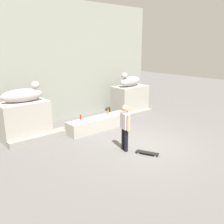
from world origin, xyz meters
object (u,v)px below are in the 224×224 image
(skater, at_px, (125,126))
(statue_reclining_right, at_px, (130,81))
(statue_reclining_left, at_px, (23,95))
(bottle_red, at_px, (81,117))
(skateboard, at_px, (147,153))
(bottle_blue, at_px, (127,110))
(bottle_orange, at_px, (108,112))

(skater, bearing_deg, statue_reclining_right, -31.52)
(statue_reclining_left, distance_m, skater, 4.20)
(statue_reclining_left, xyz_separation_m, skater, (2.19, -3.47, -0.87))
(statue_reclining_right, height_order, bottle_red, statue_reclining_right)
(skateboard, bearing_deg, bottle_blue, -57.21)
(skateboard, bearing_deg, skater, -1.20)
(statue_reclining_right, bearing_deg, bottle_red, 1.52)
(skateboard, xyz_separation_m, bottle_red, (-0.45, 3.43, 0.60))
(statue_reclining_left, xyz_separation_m, skateboard, (2.54, -4.25, -1.73))
(skater, xyz_separation_m, bottle_red, (-0.11, 2.65, -0.26))
(statue_reclining_right, bearing_deg, skater, 32.92)
(bottle_orange, height_order, bottle_blue, bottle_blue)
(skateboard, xyz_separation_m, bottle_blue, (1.82, 2.91, 0.63))
(skateboard, bearing_deg, statue_reclining_right, -62.95)
(skateboard, height_order, bottle_orange, bottle_orange)
(statue_reclining_left, distance_m, statue_reclining_right, 5.83)
(statue_reclining_right, height_order, bottle_orange, statue_reclining_right)
(statue_reclining_left, height_order, bottle_red, statue_reclining_left)
(skater, relative_size, bottle_red, 6.42)
(statue_reclining_left, height_order, bottle_orange, statue_reclining_left)
(statue_reclining_right, distance_m, skater, 5.10)
(statue_reclining_left, height_order, skater, statue_reclining_left)
(statue_reclining_right, relative_size, bottle_orange, 6.01)
(bottle_blue, bearing_deg, skater, -135.38)
(statue_reclining_right, distance_m, skateboard, 5.64)
(statue_reclining_right, xyz_separation_m, bottle_red, (-3.74, -0.82, -1.13))
(statue_reclining_right, bearing_deg, bottle_orange, 11.41)
(skater, bearing_deg, skateboard, -141.20)
(statue_reclining_right, bearing_deg, statue_reclining_left, -10.81)
(bottle_orange, distance_m, bottle_red, 1.43)
(bottle_orange, bearing_deg, bottle_red, 174.81)
(bottle_blue, bearing_deg, statue_reclining_right, 42.27)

